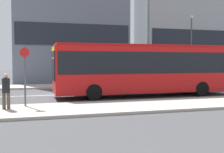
% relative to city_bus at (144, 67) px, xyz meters
% --- Properties ---
extents(ground_plane, '(120.00, 120.00, 0.00)m').
position_rel_city_bus_xyz_m(ground_plane, '(-5.29, 2.11, -1.92)').
color(ground_plane, '#444447').
extents(sidewalk_near, '(44.00, 3.50, 0.13)m').
position_rel_city_bus_xyz_m(sidewalk_near, '(-5.29, -4.14, -1.85)').
color(sidewalk_near, '#B2A899').
rests_on(sidewalk_near, ground_plane).
extents(sidewalk_far, '(44.00, 3.50, 0.13)m').
position_rel_city_bus_xyz_m(sidewalk_far, '(-5.29, 8.36, -1.85)').
color(sidewalk_far, '#B2A899').
rests_on(sidewalk_far, ground_plane).
extents(lane_centerline, '(41.80, 0.16, 0.01)m').
position_rel_city_bus_xyz_m(lane_centerline, '(-5.29, 2.11, -1.92)').
color(lane_centerline, silver).
rests_on(lane_centerline, ground_plane).
extents(apartment_block_left_tower, '(12.07, 5.94, 18.22)m').
position_rel_city_bus_xyz_m(apartment_block_left_tower, '(-2.82, 14.54, 7.18)').
color(apartment_block_left_tower, slate).
rests_on(apartment_block_left_tower, ground_plane).
extents(apartment_block_right_tower, '(16.08, 4.87, 17.54)m').
position_rel_city_bus_xyz_m(apartment_block_right_tower, '(13.48, 14.01, 6.84)').
color(apartment_block_right_tower, '#9EA3A8').
rests_on(apartment_block_right_tower, ground_plane).
extents(city_bus, '(11.66, 2.53, 3.34)m').
position_rel_city_bus_xyz_m(city_bus, '(0.00, 0.00, 0.00)').
color(city_bus, red).
rests_on(city_bus, ground_plane).
extents(parked_car_0, '(3.98, 1.77, 1.43)m').
position_rel_city_bus_xyz_m(parked_car_0, '(8.40, 5.43, -1.25)').
color(parked_car_0, '#4C5156').
rests_on(parked_car_0, ground_plane).
extents(pedestrian_near_stop, '(0.35, 0.34, 1.61)m').
position_rel_city_bus_xyz_m(pedestrian_near_stop, '(-8.18, -3.74, -0.88)').
color(pedestrian_near_stop, '#4C4233').
rests_on(pedestrian_near_stop, sidewalk_near).
extents(bus_stop_sign, '(0.44, 0.12, 2.84)m').
position_rel_city_bus_xyz_m(bus_stop_sign, '(-7.38, -3.10, -0.14)').
color(bus_stop_sign, '#4C4C51').
rests_on(bus_stop_sign, sidewalk_near).
extents(street_lamp, '(0.36, 0.36, 6.66)m').
position_rel_city_bus_xyz_m(street_lamp, '(8.09, 7.45, 2.29)').
color(street_lamp, '#4C4C51').
rests_on(street_lamp, sidewalk_far).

